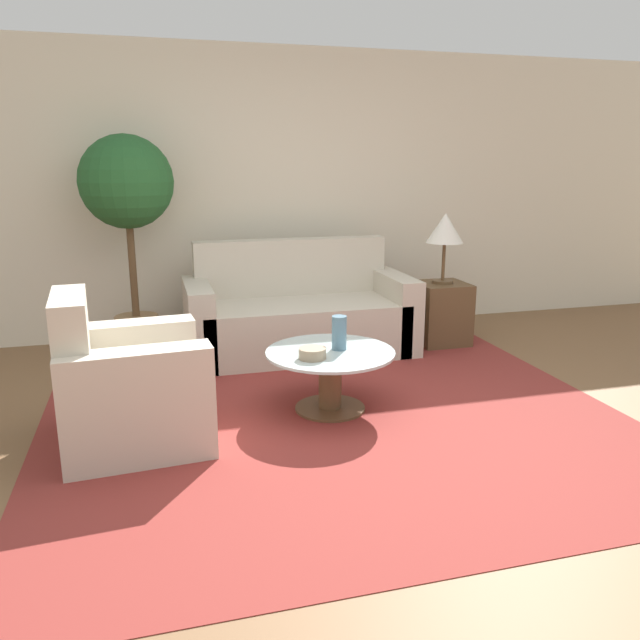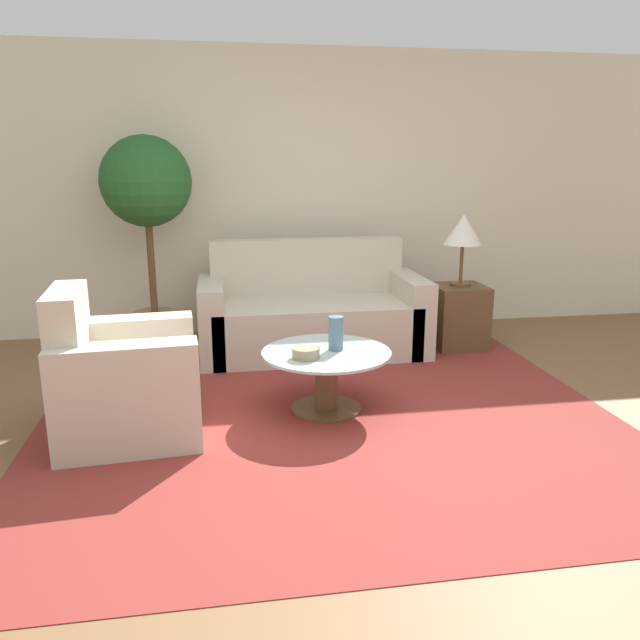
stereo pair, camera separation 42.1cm
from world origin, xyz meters
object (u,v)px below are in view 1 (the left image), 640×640
armchair (124,393)px  vase (339,333)px  potted_plant (127,197)px  bowl (312,353)px  table_lamp (445,230)px  coffee_table (330,372)px  sofa_main (298,316)px

armchair → vase: bearing=-87.2°
armchair → potted_plant: 2.09m
potted_plant → vase: 2.24m
armchair → bowl: bearing=-93.0°
table_lamp → vase: size_ratio=2.75×
bowl → coffee_table: bearing=38.9°
potted_plant → vase: bearing=-51.9°
table_lamp → armchair: bearing=-152.4°
armchair → bowl: 1.13m
armchair → coffee_table: armchair is taller
armchair → potted_plant: (0.05, 1.83, 1.01)m
table_lamp → bowl: bearing=-138.6°
sofa_main → coffee_table: (-0.11, -1.37, -0.04)m
sofa_main → armchair: (-1.39, -1.52, 0.00)m
sofa_main → table_lamp: bearing=-5.6°
potted_plant → vase: potted_plant is taller
armchair → table_lamp: size_ratio=1.46×
potted_plant → bowl: bearing=-59.0°
bowl → armchair: bearing=-178.4°
coffee_table → sofa_main: bearing=85.4°
sofa_main → vase: sofa_main is taller
armchair → table_lamp: table_lamp is taller
potted_plant → armchair: bearing=-91.5°
bowl → table_lamp: bearing=41.4°
sofa_main → armchair: 2.06m
coffee_table → armchair: bearing=-173.1°
bowl → sofa_main: bearing=80.1°
armchair → table_lamp: 3.10m
table_lamp → bowl: size_ratio=3.57×
armchair → coffee_table: (1.28, 0.15, -0.04)m
armchair → table_lamp: bearing=-67.0°
armchair → vase: size_ratio=4.02×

